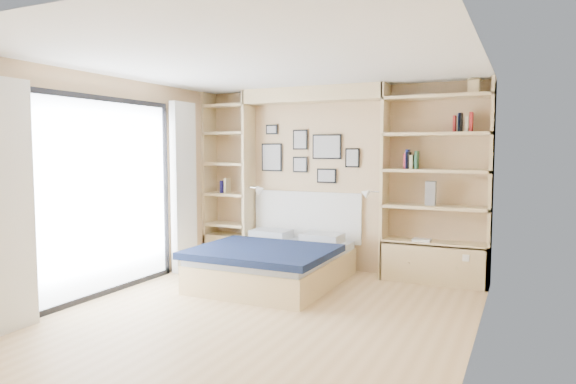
% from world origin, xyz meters
% --- Properties ---
extents(ground, '(4.50, 4.50, 0.00)m').
position_xyz_m(ground, '(0.00, 0.00, 0.00)').
color(ground, '#DCB580').
rests_on(ground, ground).
extents(room_shell, '(4.50, 4.50, 4.50)m').
position_xyz_m(room_shell, '(-0.39, 1.52, 1.08)').
color(room_shell, tan).
rests_on(room_shell, ground).
extents(bed, '(1.61, 2.01, 1.07)m').
position_xyz_m(bed, '(-0.45, 1.23, 0.27)').
color(bed, beige).
rests_on(bed, ground).
extents(photo_gallery, '(1.48, 0.02, 0.82)m').
position_xyz_m(photo_gallery, '(-0.45, 2.22, 1.60)').
color(photo_gallery, black).
rests_on(photo_gallery, ground).
extents(reading_lamps, '(1.92, 0.12, 0.15)m').
position_xyz_m(reading_lamps, '(-0.30, 2.00, 1.10)').
color(reading_lamps, silver).
rests_on(reading_lamps, ground).
extents(shelf_decor, '(3.60, 0.23, 2.03)m').
position_xyz_m(shelf_decor, '(1.19, 2.07, 1.71)').
color(shelf_decor, maroon).
rests_on(shelf_decor, ground).
extents(deck, '(3.20, 4.00, 0.05)m').
position_xyz_m(deck, '(-3.60, 0.00, 0.00)').
color(deck, brown).
rests_on(deck, ground).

